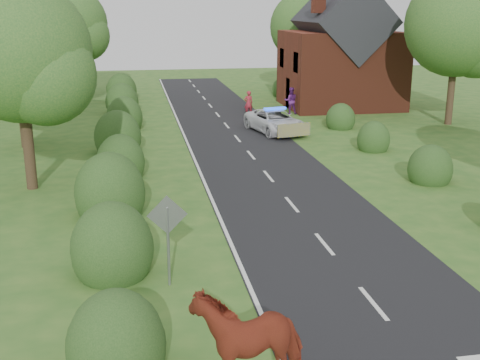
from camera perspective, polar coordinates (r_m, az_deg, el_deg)
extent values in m
plane|color=#306123|center=(15.87, 12.51, -11.40)|extent=(120.00, 120.00, 0.00)
cube|color=black|center=(29.40, 1.43, 1.90)|extent=(6.00, 70.00, 0.02)
cube|color=white|center=(15.86, 12.52, -11.32)|extent=(0.12, 1.80, 0.01)
cube|color=white|center=(19.26, 8.00, -6.02)|extent=(0.12, 1.80, 0.01)
cube|color=white|center=(22.85, 4.93, -2.32)|extent=(0.12, 1.80, 0.01)
cube|color=white|center=(26.56, 2.72, 0.37)|extent=(0.12, 1.80, 0.01)
cube|color=white|center=(30.34, 1.05, 2.39)|extent=(0.12, 1.80, 0.01)
cube|color=white|center=(34.18, -0.25, 3.95)|extent=(0.12, 1.80, 0.01)
cube|color=white|center=(38.04, -1.29, 5.20)|extent=(0.12, 1.80, 0.01)
cube|color=white|center=(41.94, -2.14, 6.22)|extent=(0.12, 1.80, 0.01)
cube|color=white|center=(45.85, -2.84, 7.06)|extent=(0.12, 1.80, 0.01)
cube|color=white|center=(49.77, -3.44, 7.77)|extent=(0.12, 1.80, 0.01)
cube|color=white|center=(53.71, -3.96, 8.38)|extent=(0.12, 1.80, 0.01)
cube|color=white|center=(57.65, -4.40, 8.90)|extent=(0.12, 1.80, 0.01)
cube|color=white|center=(61.60, -4.79, 9.35)|extent=(0.12, 1.80, 0.01)
cube|color=white|center=(28.97, -4.20, 1.68)|extent=(0.12, 70.00, 0.01)
ellipsoid|color=#1F451B|center=(12.75, -11.63, -15.26)|extent=(2.00, 2.10, 2.40)
ellipsoid|color=#1F451B|center=(17.20, -12.01, -6.41)|extent=(2.30, 2.41, 2.70)
ellipsoid|color=#1F451B|center=(21.89, -12.22, -1.27)|extent=(2.50, 2.62, 3.00)
ellipsoid|color=#1F451B|center=(26.73, -11.26, 1.64)|extent=(2.10, 2.20, 2.50)
ellipsoid|color=#1F451B|center=(31.59, -11.52, 4.00)|extent=(2.40, 2.52, 2.80)
ellipsoid|color=#1F451B|center=(37.49, -10.90, 5.83)|extent=(2.20, 2.31, 2.60)
ellipsoid|color=#1F451B|center=(43.41, -11.12, 7.23)|extent=(2.30, 2.41, 2.70)
ellipsoid|color=#1F451B|center=(49.35, -11.17, 8.30)|extent=(2.40, 2.52, 2.80)
ellipsoid|color=#1F451B|center=(26.86, 17.58, 1.01)|extent=(1.90, 2.00, 2.10)
ellipsoid|color=#1F451B|center=(32.10, 12.54, 3.72)|extent=(1.70, 1.78, 2.00)
ellipsoid|color=#1F451B|center=(37.69, 9.51, 5.70)|extent=(1.80, 1.89, 2.00)
ellipsoid|color=#1F451B|center=(50.88, 4.03, 8.54)|extent=(1.70, 1.78, 2.00)
cylinder|color=#332316|center=(25.82, -19.46, 3.46)|extent=(0.44, 0.44, 3.96)
sphere|color=#215322|center=(25.33, -20.23, 11.42)|extent=(5.60, 5.60, 5.60)
sphere|color=olive|center=(24.71, -17.98, 9.43)|extent=(3.92, 3.92, 3.92)
cylinder|color=#332316|center=(33.84, -19.92, 6.05)|extent=(0.44, 0.44, 3.74)
sphere|color=#215322|center=(33.47, -20.49, 11.78)|extent=(5.60, 5.60, 5.60)
sphere|color=olive|center=(32.83, -18.80, 10.38)|extent=(3.92, 3.92, 3.92)
cylinder|color=#332316|center=(43.79, -19.87, 8.88)|extent=(0.44, 0.44, 4.84)
sphere|color=#215322|center=(43.53, -20.43, 14.62)|extent=(6.80, 6.80, 6.80)
sphere|color=olive|center=(42.69, -18.83, 13.27)|extent=(4.76, 4.76, 4.76)
cylinder|color=#332316|center=(53.38, -15.45, 10.03)|extent=(0.44, 0.44, 4.18)
sphere|color=#215322|center=(53.14, -15.76, 14.10)|extent=(6.00, 6.00, 6.00)
sphere|color=olive|center=(52.49, -14.57, 13.13)|extent=(4.20, 4.20, 4.20)
cylinder|color=#332316|center=(40.42, 19.39, 8.07)|extent=(0.44, 0.44, 4.40)
sphere|color=#215322|center=(40.12, 19.93, 13.73)|extent=(6.40, 6.40, 6.40)
sphere|color=olive|center=(40.17, 21.66, 12.13)|extent=(4.48, 4.48, 4.48)
cylinder|color=#332316|center=(53.26, 6.08, 10.38)|extent=(0.44, 0.44, 3.96)
sphere|color=#215322|center=(53.03, 6.20, 14.25)|extent=(6.00, 6.00, 6.00)
sphere|color=olive|center=(52.79, 7.48, 13.23)|extent=(4.20, 4.20, 4.20)
cylinder|color=gray|center=(16.14, -6.82, -6.32)|extent=(0.08, 0.08, 2.20)
cube|color=gray|center=(15.82, -6.92, -3.31)|extent=(1.06, 0.04, 1.06)
cube|color=maroon|center=(45.76, 9.52, 10.29)|extent=(8.00, 7.00, 5.50)
cube|color=black|center=(45.55, 9.73, 14.61)|extent=(5.94, 7.40, 5.94)
cube|color=maroon|center=(42.85, 7.46, 16.49)|extent=(0.80, 0.80, 1.60)
imported|color=maroon|center=(12.22, 0.74, -15.25)|extent=(2.64, 1.72, 1.74)
imported|color=silver|center=(35.89, 3.32, 5.58)|extent=(3.24, 5.25, 1.36)
cube|color=yellow|center=(33.74, 5.13, 4.75)|extent=(1.99, 0.49, 0.75)
cube|color=blue|center=(35.76, 3.34, 6.77)|extent=(1.38, 0.56, 0.14)
imported|color=maroon|center=(41.54, 0.81, 7.29)|extent=(0.66, 0.46, 1.70)
imported|color=#5B1F70|center=(42.27, 4.83, 7.50)|extent=(0.98, 0.81, 1.86)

